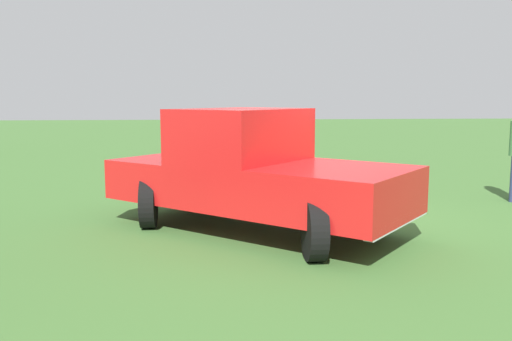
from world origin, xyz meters
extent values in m
plane|color=#3D662D|center=(0.00, 0.00, 0.00)|extent=(80.00, 80.00, 0.00)
cylinder|color=black|center=(-0.80, -0.81, 0.38)|extent=(0.75, 0.22, 0.75)
cylinder|color=black|center=(-2.01, 0.23, 0.38)|extent=(0.75, 0.22, 0.75)
cylinder|color=black|center=(1.05, 1.36, 0.38)|extent=(0.75, 0.22, 0.75)
cylinder|color=black|center=(-0.16, 2.39, 0.38)|extent=(0.75, 0.22, 0.75)
cube|color=red|center=(-1.35, -0.22, 0.72)|extent=(2.59, 2.58, 0.64)
cube|color=red|center=(-0.31, 1.00, 1.10)|extent=(2.36, 2.31, 1.40)
cube|color=slate|center=(-0.31, 1.00, 1.54)|extent=(2.11, 2.05, 0.48)
cube|color=red|center=(0.27, 1.68, 0.70)|extent=(2.82, 2.85, 0.60)
cube|color=silver|center=(-1.89, -0.85, 0.46)|extent=(1.45, 1.27, 0.16)
camera|label=1|loc=(-8.20, 1.48, 1.96)|focal=37.62mm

